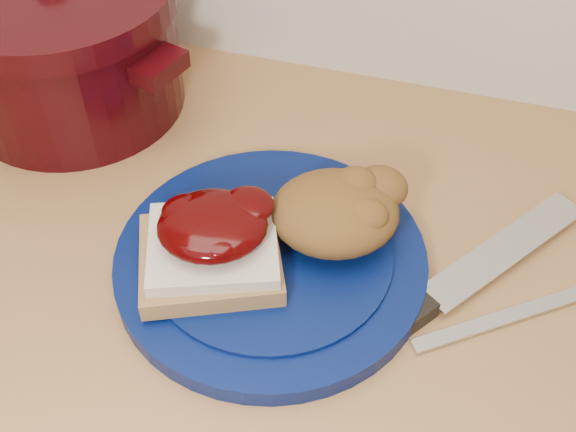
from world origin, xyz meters
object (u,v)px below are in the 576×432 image
(pepper_grinder, at_px, (10,35))
(butter_knife, at_px, (507,317))
(plate, at_px, (271,261))
(dutch_oven, at_px, (65,45))
(chef_knife, at_px, (417,312))

(pepper_grinder, bearing_deg, butter_knife, -17.39)
(plate, bearing_deg, dutch_oven, 148.74)
(butter_knife, xyz_separation_m, dutch_oven, (-0.49, 0.17, 0.07))
(chef_knife, bearing_deg, plate, 117.70)
(butter_knife, relative_size, dutch_oven, 0.57)
(butter_knife, height_order, dutch_oven, dutch_oven)
(plate, xyz_separation_m, butter_knife, (0.21, 0.00, -0.01))
(dutch_oven, bearing_deg, plate, -31.26)
(chef_knife, xyz_separation_m, butter_knife, (0.07, 0.02, -0.01))
(chef_knife, relative_size, dutch_oven, 0.86)
(butter_knife, xyz_separation_m, pepper_grinder, (-0.56, 0.18, 0.07))
(chef_knife, bearing_deg, dutch_oven, 101.04)
(chef_knife, height_order, butter_knife, chef_knife)
(plate, xyz_separation_m, chef_knife, (0.13, -0.02, -0.00))
(dutch_oven, height_order, pepper_grinder, dutch_oven)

